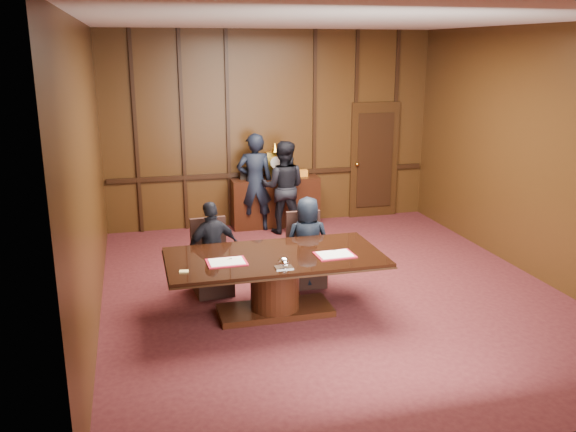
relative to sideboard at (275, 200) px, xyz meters
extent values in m
plane|color=#340E11|center=(0.00, -3.26, -0.49)|extent=(7.00, 7.00, 0.00)
plane|color=silver|center=(0.00, -3.26, 3.01)|extent=(7.00, 7.00, 0.00)
cube|color=black|center=(0.00, 0.24, 1.26)|extent=(6.00, 0.04, 3.50)
cube|color=black|center=(0.00, -6.76, 1.26)|extent=(6.00, 0.04, 3.50)
cube|color=black|center=(-3.00, -3.26, 1.26)|extent=(0.04, 7.00, 3.50)
cube|color=black|center=(3.00, -3.26, 1.26)|extent=(0.04, 7.00, 3.50)
cube|color=black|center=(0.00, 0.21, 0.46)|extent=(5.90, 0.05, 0.08)
cube|color=black|center=(2.00, 0.20, 0.61)|extent=(0.95, 0.06, 2.20)
sphere|color=gold|center=(1.63, 0.13, 0.56)|extent=(0.08, 0.08, 0.08)
cube|color=black|center=(0.00, 0.00, -0.04)|extent=(1.60, 0.45, 0.90)
cube|color=black|center=(-0.70, 0.00, -0.46)|extent=(0.12, 0.40, 0.06)
cube|color=black|center=(0.70, 0.00, -0.46)|extent=(0.12, 0.40, 0.06)
cube|color=gold|center=(0.00, 0.00, 0.65)|extent=(0.34, 0.18, 0.48)
cylinder|color=white|center=(0.00, -0.10, 0.71)|extent=(0.22, 0.03, 0.22)
cone|color=gold|center=(0.00, 0.00, 0.97)|extent=(0.14, 0.14, 0.16)
cube|color=black|center=(-0.55, 0.02, 0.52)|extent=(0.18, 0.04, 0.22)
cube|color=orange|center=(0.50, 0.02, 0.47)|extent=(0.22, 0.12, 0.12)
cube|color=black|center=(-0.90, -3.76, -0.45)|extent=(1.40, 0.60, 0.08)
cylinder|color=black|center=(-0.90, -3.76, -0.10)|extent=(0.60, 0.60, 0.62)
cube|color=black|center=(-0.90, -3.76, 0.22)|extent=(2.62, 1.32, 0.02)
cube|color=black|center=(-0.90, -3.76, 0.24)|extent=(2.60, 1.30, 0.06)
cube|color=#B21028|center=(-1.50, -3.87, 0.28)|extent=(0.47, 0.34, 0.01)
cube|color=white|center=(-1.50, -3.87, 0.29)|extent=(0.41, 0.29, 0.01)
cube|color=#B21028|center=(-0.20, -3.94, 0.28)|extent=(0.47, 0.35, 0.01)
cube|color=white|center=(-0.20, -3.94, 0.29)|extent=(0.41, 0.29, 0.01)
cube|color=white|center=(-0.90, -4.21, 0.28)|extent=(0.20, 0.14, 0.01)
ellipsoid|color=white|center=(-0.90, -4.21, 0.34)|extent=(0.13, 0.13, 0.10)
cube|color=#F3CE77|center=(-2.02, -4.06, 0.28)|extent=(0.11, 0.09, 0.01)
cube|color=black|center=(-1.55, -2.91, -0.26)|extent=(0.52, 0.52, 0.46)
cube|color=black|center=(-1.57, -2.70, 0.23)|extent=(0.48, 0.10, 0.55)
cylinder|color=black|center=(-1.75, -3.11, -0.37)|extent=(0.04, 0.04, 0.23)
cylinder|color=black|center=(-1.35, -2.71, -0.37)|extent=(0.04, 0.04, 0.23)
cube|color=black|center=(-0.25, -2.91, -0.26)|extent=(0.50, 0.50, 0.46)
cube|color=black|center=(-0.24, -2.70, 0.23)|extent=(0.48, 0.08, 0.55)
cylinder|color=black|center=(-0.45, -3.11, -0.37)|extent=(0.04, 0.04, 0.23)
cylinder|color=black|center=(-0.05, -2.71, -0.37)|extent=(0.04, 0.04, 0.23)
imported|color=black|center=(-1.55, -2.96, 0.15)|extent=(0.80, 0.52, 1.27)
imported|color=black|center=(-0.25, -2.96, 0.14)|extent=(0.66, 0.47, 1.25)
imported|color=black|center=(-0.41, -0.16, 0.39)|extent=(0.68, 0.49, 1.75)
imported|color=black|center=(0.05, -0.43, 0.33)|extent=(0.96, 0.85, 1.64)
camera|label=1|loc=(-2.50, -10.54, 2.70)|focal=38.00mm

